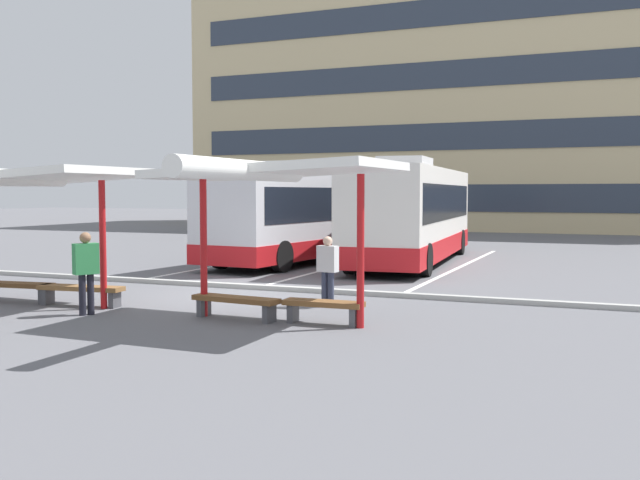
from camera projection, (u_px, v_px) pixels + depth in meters
name	position (u px, v px, depth m)	size (l,w,h in m)	color
ground_plane	(230.00, 295.00, 17.63)	(160.00, 160.00, 0.00)	slate
terminal_building	(491.00, 92.00, 52.30)	(40.74, 15.69, 22.38)	#D1BC8C
coach_bus_0	(313.00, 215.00, 26.71)	(3.69, 11.78, 3.58)	silver
coach_bus_1	(413.00, 215.00, 25.53)	(3.42, 11.46, 3.68)	silver
lane_stripe_0	(257.00, 258.00, 27.30)	(0.16, 14.00, 0.01)	white
lane_stripe_1	(353.00, 262.00, 25.83)	(0.16, 14.00, 0.01)	white
lane_stripe_2	(461.00, 266.00, 24.35)	(0.16, 14.00, 0.01)	white
waiting_shelter_0	(33.00, 179.00, 15.69)	(4.21, 5.30, 3.03)	red
bench_0	(14.00, 287.00, 16.43)	(1.95, 0.65, 0.45)	brown
bench_1	(81.00, 291.00, 15.86)	(2.02, 0.65, 0.45)	brown
waiting_shelter_1	(272.00, 174.00, 13.50)	(4.34, 5.08, 3.09)	red
bench_2	(236.00, 302.00, 14.19)	(1.89, 0.61, 0.45)	brown
bench_3	(323.00, 307.00, 13.66)	(1.57, 0.45, 0.45)	brown
platform_kerb	(252.00, 287.00, 18.67)	(44.00, 0.24, 0.12)	#ADADA8
waiting_passenger_0	(328.00, 267.00, 15.76)	(0.47, 0.28, 1.54)	#33384C
waiting_passenger_1	(86.00, 267.00, 14.65)	(0.43, 0.53, 1.69)	black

